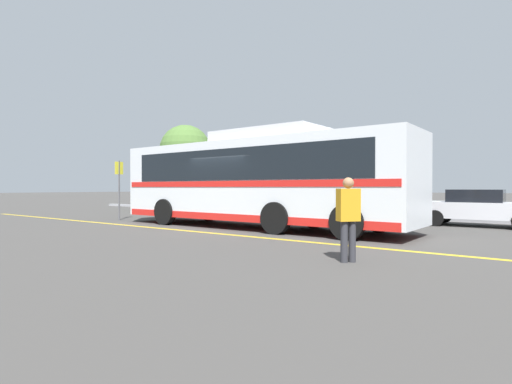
% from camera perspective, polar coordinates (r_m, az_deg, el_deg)
% --- Properties ---
extents(ground_plane, '(220.00, 220.00, 0.00)m').
position_cam_1_polar(ground_plane, '(14.54, -3.27, -5.05)').
color(ground_plane, '#423F3D').
extents(lane_strip_0, '(31.28, 0.20, 0.01)m').
position_cam_1_polar(lane_strip_0, '(12.67, -5.95, -5.89)').
color(lane_strip_0, gold).
rests_on(lane_strip_0, ground_plane).
extents(curb_strip, '(39.28, 0.36, 0.15)m').
position_cam_1_polar(curb_strip, '(20.52, 11.94, -3.19)').
color(curb_strip, '#99999E').
rests_on(curb_strip, ground_plane).
extents(transit_bus, '(11.63, 2.85, 3.45)m').
position_cam_1_polar(transit_bus, '(14.28, 0.05, 1.90)').
color(transit_bus, silver).
rests_on(transit_bus, ground_plane).
extents(parked_car_0, '(4.96, 2.27, 1.47)m').
position_cam_1_polar(parked_car_0, '(25.26, -11.93, -0.96)').
color(parked_car_0, '#335B33').
rests_on(parked_car_0, ground_plane).
extents(parked_car_1, '(4.07, 2.17, 1.48)m').
position_cam_1_polar(parked_car_1, '(21.75, -2.46, -1.22)').
color(parked_car_1, '#4C3823').
rests_on(parked_car_1, ground_plane).
extents(parked_car_2, '(4.79, 1.83, 1.45)m').
position_cam_1_polar(parked_car_2, '(18.32, 11.87, -1.62)').
color(parked_car_2, '#335B33').
rests_on(parked_car_2, ground_plane).
extents(parked_car_3, '(4.36, 1.80, 1.37)m').
position_cam_1_polar(parked_car_3, '(16.94, 29.17, -1.95)').
color(parked_car_3, silver).
rests_on(parked_car_3, ground_plane).
extents(pedestrian_0, '(0.43, 0.47, 1.64)m').
position_cam_1_polar(pedestrian_0, '(7.90, 13.04, -3.11)').
color(pedestrian_0, '#2D2D33').
rests_on(pedestrian_0, ground_plane).
extents(bus_stop_sign, '(0.07, 0.40, 2.64)m').
position_cam_1_polar(bus_stop_sign, '(18.75, -18.98, 1.27)').
color(bus_stop_sign, '#59595E').
rests_on(bus_stop_sign, ground_plane).
extents(tree_0, '(4.15, 4.15, 6.49)m').
position_cam_1_polar(tree_0, '(32.88, -10.05, 5.81)').
color(tree_0, '#513823').
rests_on(tree_0, ground_plane).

